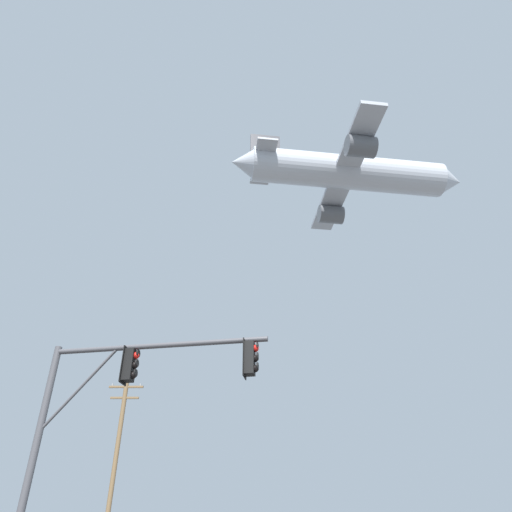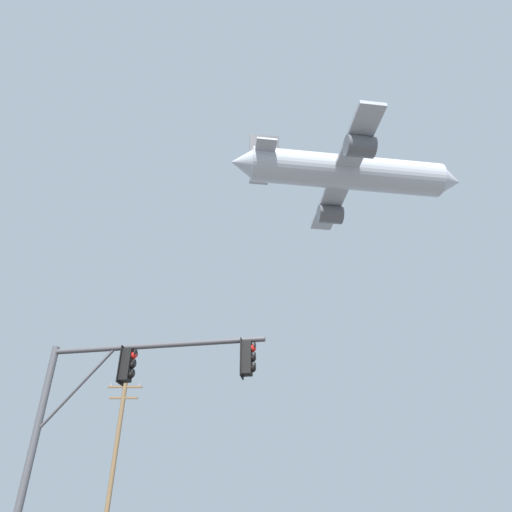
# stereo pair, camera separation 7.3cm
# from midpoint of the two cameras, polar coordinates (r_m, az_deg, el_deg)

# --- Properties ---
(signal_pole_near) EXTENTS (6.23, 1.25, 6.74)m
(signal_pole_near) POSITION_cam_midpoint_polar(r_m,az_deg,el_deg) (13.76, -16.57, -16.58)
(signal_pole_near) COLOR #4C4C51
(signal_pole_near) RESTS_ON ground
(utility_pole) EXTENTS (2.20, 0.28, 10.98)m
(utility_pole) POSITION_cam_midpoint_polar(r_m,az_deg,el_deg) (31.56, -16.78, -23.12)
(utility_pole) COLOR brown
(utility_pole) RESTS_ON ground
(airplane) EXTENTS (25.35, 19.59, 6.90)m
(airplane) POSITION_cam_midpoint_polar(r_m,az_deg,el_deg) (51.92, 11.06, 9.81)
(airplane) COLOR #B7BCC6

